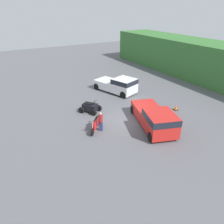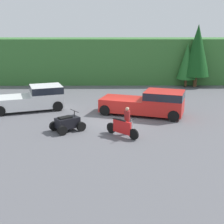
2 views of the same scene
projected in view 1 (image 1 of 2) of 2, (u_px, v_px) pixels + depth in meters
name	position (u px, v px, depth m)	size (l,w,h in m)	color
ground_plane	(124.00, 119.00, 19.73)	(80.00, 80.00, 0.00)	#5B5B60
pickup_truck_red	(155.00, 118.00, 17.92)	(6.27, 3.95, 1.83)	red
pickup_truck_second	(118.00, 85.00, 25.31)	(5.56, 3.76, 1.83)	white
dirt_bike	(95.00, 125.00, 17.82)	(1.80, 1.66, 1.21)	black
quad_atv	(90.00, 107.00, 20.86)	(2.26, 2.14, 1.21)	black
rider_person	(101.00, 121.00, 17.55)	(0.48, 0.48, 1.67)	navy
traffic_cone	(176.00, 108.00, 21.35)	(0.42, 0.42, 0.55)	black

